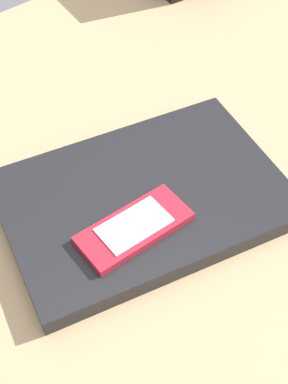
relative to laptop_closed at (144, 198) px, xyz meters
The scene contains 3 objects.
desk_surface 6.73cm from the laptop_closed, 125.24° to the right, with size 120.00×80.00×3.00cm, color tan.
laptop_closed is the anchor object (origin of this frame).
cell_phone_on_laptop 5.59cm from the laptop_closed, 38.30° to the left, with size 12.28×6.02×0.96cm.
Camera 1 is at (29.75, 35.25, 50.86)cm, focal length 51.81 mm.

